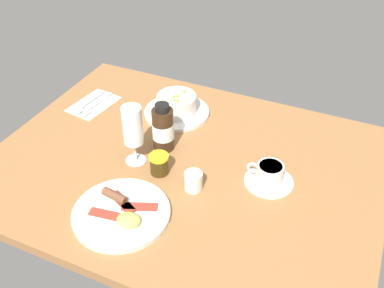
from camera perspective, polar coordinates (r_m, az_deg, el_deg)
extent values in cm
cube|color=#9E6B3D|center=(129.61, -0.92, -2.97)|extent=(110.00, 84.00, 3.00)
cylinder|color=silver|center=(148.55, -1.94, 4.03)|extent=(21.36, 21.36, 1.20)
cylinder|color=silver|center=(146.66, -1.96, 5.16)|extent=(12.85, 12.85, 5.71)
cylinder|color=beige|center=(145.56, -1.98, 5.84)|extent=(11.05, 11.05, 1.60)
sphere|color=#7F9A4F|center=(147.03, -0.99, 6.62)|extent=(1.30, 1.30, 1.30)
sphere|color=#7F9A4F|center=(144.90, -1.84, 6.10)|extent=(1.31, 1.31, 1.31)
sphere|color=#7F9A4F|center=(142.61, -1.84, 5.53)|extent=(1.19, 1.19, 1.19)
sphere|color=#7F9A4F|center=(144.50, -2.40, 5.98)|extent=(1.16, 1.16, 1.16)
sphere|color=#7F9A4F|center=(142.71, -2.30, 5.54)|extent=(1.04, 1.04, 1.04)
cube|color=silver|center=(157.22, -12.37, 4.99)|extent=(13.26, 18.23, 0.30)
cube|color=silver|center=(157.04, -11.83, 5.21)|extent=(3.04, 14.04, 0.50)
cube|color=silver|center=(151.93, -13.45, 3.73)|extent=(2.66, 3.86, 0.40)
cube|color=silver|center=(158.53, -12.67, 5.41)|extent=(2.71, 13.02, 0.50)
ellipsoid|color=silver|center=(153.95, -14.13, 4.13)|extent=(2.40, 4.00, 0.60)
cylinder|color=silver|center=(124.17, 9.71, -4.63)|extent=(13.44, 13.44, 0.90)
cylinder|color=silver|center=(122.24, 9.85, -3.62)|extent=(7.30, 7.30, 4.95)
cylinder|color=#322114|center=(120.96, 9.95, -2.92)|extent=(6.20, 6.20, 1.00)
torus|color=silver|center=(122.73, 7.77, -3.01)|extent=(3.63, 0.93, 3.60)
cylinder|color=silver|center=(119.18, 0.17, -4.70)|extent=(4.92, 4.92, 5.25)
cone|color=silver|center=(116.79, -0.66, -4.45)|extent=(2.56, 2.84, 2.36)
cylinder|color=white|center=(130.51, -7.13, -2.01)|extent=(5.94, 5.94, 0.40)
cylinder|color=white|center=(128.40, -7.24, -0.86)|extent=(0.80, 0.80, 6.31)
cylinder|color=white|center=(123.11, -7.56, 2.36)|extent=(5.64, 5.64, 11.37)
cylinder|color=white|center=(124.10, -7.50, 1.71)|extent=(4.63, 4.63, 6.82)
cylinder|color=#3E2D0E|center=(124.37, -4.17, -2.69)|extent=(5.15, 5.15, 5.17)
cylinder|color=yellow|center=(122.45, -4.23, -1.63)|extent=(5.40, 5.40, 0.80)
cylinder|color=#382314|center=(130.71, -3.68, 1.85)|extent=(6.29, 6.29, 13.12)
cylinder|color=white|center=(130.87, -3.68, 1.76)|extent=(6.41, 6.41, 4.98)
cylinder|color=black|center=(126.42, -3.82, 4.62)|extent=(4.09, 4.09, 2.01)
cylinder|color=silver|center=(114.87, -8.94, -8.69)|extent=(24.63, 24.63, 1.40)
cube|color=#943828|center=(116.11, -8.77, -7.32)|extent=(9.10, 6.27, 0.60)
cube|color=#953828|center=(113.81, -10.74, -8.78)|extent=(9.25, 3.69, 0.60)
cube|color=#AB3828|center=(114.47, -6.69, -7.90)|extent=(9.24, 5.64, 0.60)
cylinder|color=brown|center=(116.86, -9.80, -6.48)|extent=(7.25, 3.23, 2.20)
ellipsoid|color=#F2D859|center=(110.75, -8.05, -9.52)|extent=(6.00, 4.80, 2.40)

